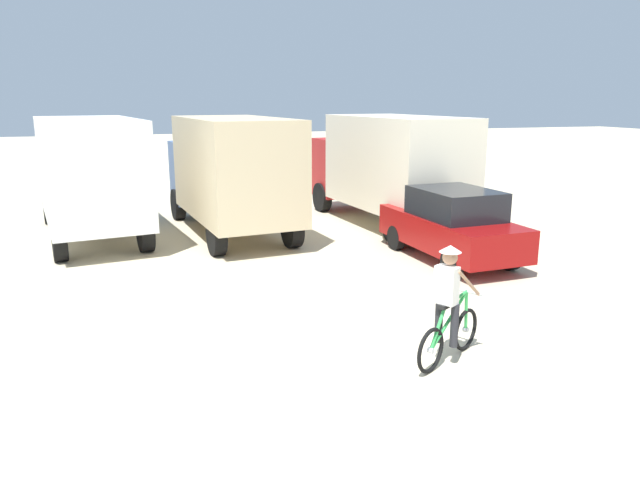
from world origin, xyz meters
The scene contains 6 objects.
ground_plane centered at (0.00, 0.00, 0.00)m, with size 120.00×120.00×0.00m, color beige.
box_truck_white_box centered at (-4.23, 9.78, 1.87)m, with size 3.33×7.02×3.35m.
box_truck_tan_camper centered at (-0.42, 9.11, 1.87)m, with size 3.05×6.96×3.35m.
box_truck_cream_rv centered at (4.46, 8.98, 1.87)m, with size 2.96×6.93×3.35m.
sedan_parked centered at (4.21, 4.59, 0.88)m, with size 1.97×4.28×1.76m.
cyclist_orange_shirt centered at (1.18, -0.53, 0.85)m, with size 1.52×0.94×1.82m.
Camera 1 is at (-3.16, -7.76, 3.87)m, focal length 33.14 mm.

